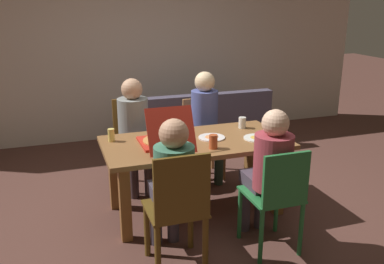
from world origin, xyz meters
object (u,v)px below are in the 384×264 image
object	(u,v)px
chair_1	(178,210)
drinking_glass_1	(242,123)
person_1	(172,178)
person_3	(269,166)
pizza_box_0	(164,139)
dining_table	(195,152)
plate_1	(257,138)
person_2	(206,117)
chair_3	(277,195)
couch	(199,126)
person_0	(134,125)
drinking_glass_0	(111,135)
chair_2	(202,133)
chair_0	(133,137)
drinking_glass_2	(213,142)
plate_0	(212,137)

from	to	relation	value
chair_1	drinking_glass_1	size ratio (longest dim) A/B	8.56
person_1	drinking_glass_1	distance (m)	1.39
person_3	pizza_box_0	distance (m)	0.99
dining_table	plate_1	distance (m)	0.61
person_2	person_3	xyz separation A→B (m)	(-0.00, -1.46, -0.03)
chair_1	chair_3	world-z (taller)	chair_1
chair_3	couch	world-z (taller)	chair_3
person_0	chair_1	bearing A→B (deg)	-90.00
drinking_glass_0	drinking_glass_1	size ratio (longest dim) A/B	1.06
person_2	chair_2	bearing A→B (deg)	90.00
drinking_glass_0	person_0	bearing A→B (deg)	58.04
chair_0	drinking_glass_2	xyz separation A→B (m)	(0.51, -1.15, 0.26)
pizza_box_0	chair_1	bearing A→B (deg)	-98.43
chair_3	drinking_glass_1	distance (m)	1.16
chair_1	person_1	world-z (taller)	person_1
person_2	couch	size ratio (longest dim) A/B	0.64
person_0	person_1	world-z (taller)	person_0
person_0	pizza_box_0	world-z (taller)	person_0
drinking_glass_1	person_0	bearing A→B (deg)	153.26
pizza_box_0	drinking_glass_2	bearing A→B (deg)	-30.12
chair_3	couch	xyz separation A→B (m)	(0.32, 2.74, -0.24)
person_1	drinking_glass_2	size ratio (longest dim) A/B	9.42
person_0	plate_0	world-z (taller)	person_0
person_1	drinking_glass_1	world-z (taller)	person_1
drinking_glass_1	chair_2	bearing A→B (deg)	108.27
person_2	drinking_glass_2	xyz separation A→B (m)	(-0.30, -0.98, 0.06)
chair_1	drinking_glass_0	world-z (taller)	chair_1
chair_2	couch	world-z (taller)	chair_2
plate_0	plate_1	world-z (taller)	same
person_2	person_3	size ratio (longest dim) A/B	1.04
dining_table	couch	xyz separation A→B (m)	(0.70, 1.85, -0.33)
dining_table	drinking_glass_0	bearing A→B (deg)	162.89
chair_2	person_2	world-z (taller)	person_2
couch	person_3	bearing A→B (deg)	-96.98
person_0	drinking_glass_2	size ratio (longest dim) A/B	9.56
person_1	plate_0	distance (m)	0.94
person_3	person_1	bearing A→B (deg)	178.25
chair_0	person_0	bearing A→B (deg)	-90.00
person_3	plate_1	size ratio (longest dim) A/B	4.64
dining_table	person_1	bearing A→B (deg)	-121.56
chair_3	pizza_box_0	size ratio (longest dim) A/B	1.53
chair_3	pizza_box_0	world-z (taller)	pizza_box_0
chair_0	drinking_glass_0	xyz separation A→B (m)	(-0.32, -0.66, 0.26)
chair_2	plate_1	size ratio (longest dim) A/B	3.49
chair_0	person_1	world-z (taller)	person_1
plate_0	plate_1	xyz separation A→B (m)	(0.40, -0.15, -0.00)
person_0	person_2	size ratio (longest dim) A/B	0.97
chair_2	person_3	bearing A→B (deg)	-90.00
chair_3	drinking_glass_2	world-z (taller)	chair_3
chair_2	person_2	xyz separation A→B (m)	(0.00, -0.14, 0.23)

